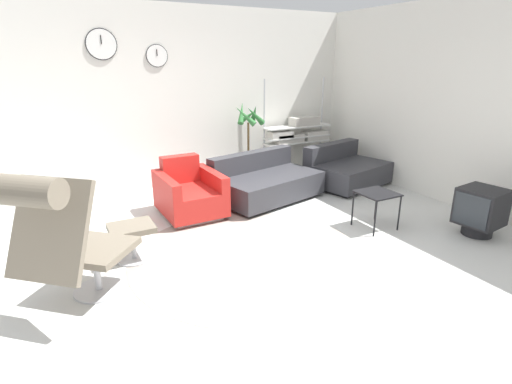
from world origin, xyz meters
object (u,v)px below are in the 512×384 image
at_px(couch_low, 265,183).
at_px(side_table, 377,196).
at_px(ottoman, 132,235).
at_px(armchair_red, 189,195).
at_px(lounge_chair, 60,229).
at_px(couch_second, 346,171).
at_px(potted_plant, 249,152).
at_px(crt_television, 480,210).
at_px(shelf_unit, 298,133).

xyz_separation_m(couch_low, side_table, (0.67, -1.59, 0.17)).
height_order(ottoman, armchair_red, armchair_red).
distance_m(lounge_chair, couch_second, 4.67).
height_order(side_table, potted_plant, potted_plant).
bearing_deg(couch_second, crt_television, 78.78).
height_order(armchair_red, couch_low, armchair_red).
relative_size(couch_low, crt_television, 2.96).
bearing_deg(ottoman, couch_second, 15.40).
distance_m(couch_low, side_table, 1.73).
bearing_deg(potted_plant, armchair_red, -144.40).
xyz_separation_m(armchair_red, crt_television, (2.80, -2.24, 0.04)).
distance_m(couch_low, couch_second, 1.51).
height_order(couch_low, shelf_unit, shelf_unit).
bearing_deg(shelf_unit, lounge_chair, -145.22).
bearing_deg(couch_second, shelf_unit, -91.91).
height_order(armchair_red, crt_television, armchair_red).
xyz_separation_m(potted_plant, shelf_unit, (1.09, 0.15, 0.21)).
bearing_deg(ottoman, side_table, -11.12).
height_order(lounge_chair, ottoman, lounge_chair).
distance_m(couch_low, crt_television, 2.82).
xyz_separation_m(armchair_red, potted_plant, (1.41, 1.01, 0.24)).
bearing_deg(shelf_unit, crt_television, -84.78).
height_order(crt_television, potted_plant, potted_plant).
bearing_deg(side_table, crt_television, -38.33).
height_order(potted_plant, shelf_unit, shelf_unit).
height_order(couch_second, crt_television, couch_second).
xyz_separation_m(couch_low, potted_plant, (0.20, 0.92, 0.27)).
height_order(ottoman, potted_plant, potted_plant).
relative_size(ottoman, potted_plant, 0.33).
relative_size(ottoman, side_table, 0.97).
relative_size(armchair_red, side_table, 2.01).
bearing_deg(couch_low, potted_plant, -115.34).
relative_size(lounge_chair, side_table, 2.74).
xyz_separation_m(lounge_chair, couch_second, (4.30, 1.73, -0.52)).
bearing_deg(couch_second, couch_low, -14.53).
bearing_deg(ottoman, couch_low, 25.74).
distance_m(armchair_red, potted_plant, 1.75).
height_order(couch_low, couch_second, same).
height_order(side_table, shelf_unit, shelf_unit).
relative_size(couch_second, side_table, 3.05).
bearing_deg(lounge_chair, crt_television, 34.29).
bearing_deg(side_table, couch_low, 112.72).
bearing_deg(shelf_unit, side_table, -103.05).
bearing_deg(ottoman, potted_plant, 39.88).
relative_size(lounge_chair, shelf_unit, 0.75).
xyz_separation_m(ottoman, crt_television, (3.75, -1.29, 0.04)).
relative_size(couch_low, couch_second, 1.21).
relative_size(lounge_chair, couch_low, 0.74).
height_order(lounge_chair, shelf_unit, shelf_unit).
distance_m(armchair_red, side_table, 2.41).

